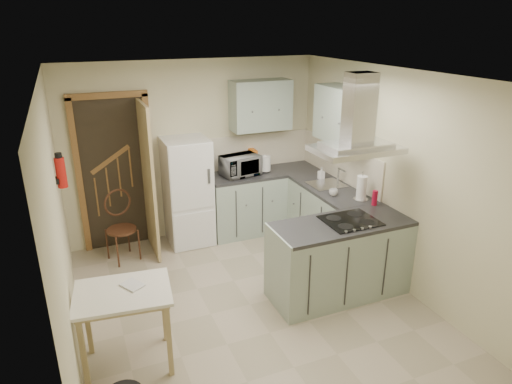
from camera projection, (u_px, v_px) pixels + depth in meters
name	position (u px, v px, depth m)	size (l,w,h in m)	color
floor	(250.00, 304.00, 5.09)	(4.20, 4.20, 0.00)	tan
ceiling	(249.00, 75.00, 4.21)	(4.20, 4.20, 0.00)	silver
back_wall	(194.00, 150.00, 6.46)	(3.60, 3.60, 0.00)	beige
left_wall	(60.00, 230.00, 4.00)	(4.20, 4.20, 0.00)	beige
right_wall	(393.00, 179.00, 5.30)	(4.20, 4.20, 0.00)	beige
doorway	(116.00, 174.00, 6.11)	(1.10, 0.12, 2.10)	brown
fridge	(188.00, 192.00, 6.31)	(0.60, 0.60, 1.50)	white
counter_back	(246.00, 203.00, 6.73)	(1.08, 0.60, 0.90)	#9EB2A0
counter_right	(318.00, 211.00, 6.45)	(0.60, 1.95, 0.90)	#9EB2A0
splashback	(257.00, 150.00, 6.84)	(1.68, 0.02, 0.50)	beige
wall_cabinet_back	(261.00, 105.00, 6.44)	(0.85, 0.35, 0.70)	#9EB2A0
wall_cabinet_right	(343.00, 115.00, 5.76)	(0.35, 0.90, 0.70)	#9EB2A0
peninsula	(340.00, 259.00, 5.15)	(1.55, 0.65, 0.90)	#9EB2A0
hob	(350.00, 221.00, 5.02)	(0.58, 0.50, 0.01)	black
extractor_hood	(356.00, 149.00, 4.74)	(0.90, 0.55, 0.10)	silver
sink	(326.00, 184.00, 6.14)	(0.45, 0.40, 0.01)	silver
fire_extinguisher	(61.00, 173.00, 4.71)	(0.10, 0.10, 0.32)	#B2140F
drop_leaf_table	(127.00, 328.00, 4.09)	(0.82, 0.62, 0.77)	tan
bentwood_chair	(122.00, 230.00, 5.91)	(0.38, 0.38, 0.85)	#52221B
microwave	(240.00, 165.00, 6.47)	(0.52, 0.35, 0.29)	black
kettle	(265.00, 163.00, 6.62)	(0.17, 0.17, 0.25)	white
cereal_box	(253.00, 159.00, 6.75)	(0.08, 0.20, 0.30)	orange
soap_bottle	(321.00, 173.00, 6.34)	(0.07, 0.08, 0.16)	#ACAEB8
paper_towel	(362.00, 188.00, 5.58)	(0.12, 0.12, 0.31)	white
cup	(333.00, 192.00, 5.74)	(0.11, 0.11, 0.08)	silver
red_bottle	(375.00, 198.00, 5.43)	(0.06, 0.06, 0.18)	red
book	(125.00, 285.00, 3.97)	(0.14, 0.20, 0.09)	maroon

